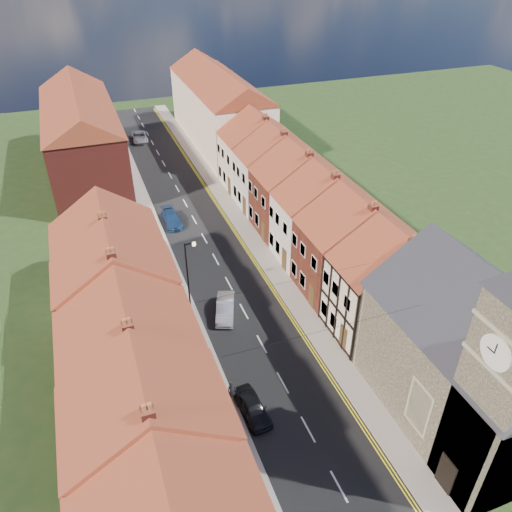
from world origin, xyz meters
The scene contains 22 objects.
road centered at (0.00, 30.00, 0.01)m, with size 7.00×90.00×0.02m, color black.
pavement_left centered at (-4.40, 30.00, 0.06)m, with size 1.80×90.00×0.12m, color #9D958F.
pavement_right centered at (4.40, 30.00, 0.06)m, with size 1.80×90.00×0.12m, color #9D958F.
church centered at (9.36, 3.32, 5.88)m, with size 11.25×14.25×15.20m.
cottage_r_tudor centered at (9.27, 12.70, 4.47)m, with size 8.30×5.20×9.00m.
cottage_r_white_near centered at (9.30, 18.10, 4.47)m, with size 8.30×6.00×9.00m.
cottage_r_cream_mid centered at (9.30, 23.50, 4.48)m, with size 8.30×5.20×9.00m.
cottage_r_pink centered at (9.30, 28.90, 4.47)m, with size 8.30×6.00×9.00m.
cottage_r_white_far centered at (9.30, 34.30, 4.48)m, with size 8.30×5.20×9.00m.
cottage_r_cream_far centered at (9.30, 39.70, 4.47)m, with size 8.30×6.00×9.00m.
cottage_l_cream centered at (-9.30, 5.55, 4.52)m, with size 8.30×6.30×9.10m.
cottage_l_white centered at (-9.30, 11.95, 4.37)m, with size 8.30×6.90×8.80m.
cottage_l_brick_mid centered at (-9.30, 18.05, 4.53)m, with size 8.30×5.70×9.10m.
cottage_l_pink centered at (-9.30, 23.85, 4.37)m, with size 8.30×6.30×8.80m.
block_right_far centered at (9.30, 55.00, 5.29)m, with size 8.30×24.20×10.50m.
block_left_far centered at (-9.30, 50.00, 5.29)m, with size 8.30×24.20×10.50m.
lamppost centered at (-3.81, 20.00, 3.54)m, with size 0.88×0.15×6.00m.
car_near centered at (-2.79, 8.29, 0.62)m, with size 1.45×3.61×1.23m, color black.
car_mid centered at (-1.50, 18.16, 0.64)m, with size 1.36×3.90×1.29m, color #A5A7AD.
car_far centered at (-2.37, 34.00, 0.59)m, with size 1.65×4.07×1.18m, color navy.
car_distant centered at (-1.54, 59.24, 0.62)m, with size 2.07×4.48×1.25m, color #9A9CA1.
pedestrian_left centered at (-3.70, 9.69, 0.91)m, with size 0.58×0.38×1.58m, color black.
Camera 1 is at (-9.82, -11.33, 25.80)m, focal length 35.00 mm.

